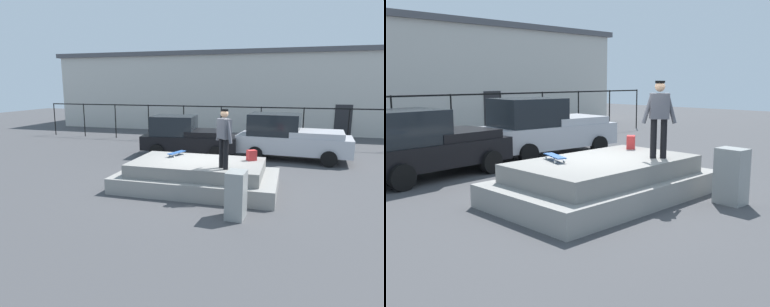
{
  "view_description": "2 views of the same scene",
  "coord_description": "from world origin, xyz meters",
  "views": [
    {
      "loc": [
        2.64,
        -10.27,
        3.2
      ],
      "look_at": [
        -0.65,
        1.09,
        0.81
      ],
      "focal_mm": 31.95,
      "sensor_mm": 36.0,
      "label": 1
    },
    {
      "loc": [
        -7.24,
        -6.73,
        2.56
      ],
      "look_at": [
        0.4,
        1.06,
        0.78
      ],
      "focal_mm": 42.41,
      "sensor_mm": 36.0,
      "label": 2
    }
  ],
  "objects": [
    {
      "name": "utility_box",
      "position": [
        1.47,
        -2.4,
        0.58
      ],
      "size": [
        0.48,
        0.63,
        1.17
      ],
      "primitive_type": "cube",
      "rotation": [
        0.0,
        0.0,
        -0.07
      ],
      "color": "gray",
      "rests_on": "ground_plane"
    },
    {
      "name": "car_silver_pickup_mid",
      "position": [
        2.62,
        4.95,
        0.96
      ],
      "size": [
        4.85,
        2.43,
        1.97
      ],
      "color": "#B7B7BC",
      "rests_on": "ground_plane"
    },
    {
      "name": "concrete_ledge",
      "position": [
        -0.09,
        -0.25,
        0.39
      ],
      "size": [
        4.91,
        2.86,
        0.86
      ],
      "color": "gray",
      "rests_on": "ground_plane"
    },
    {
      "name": "warehouse_building",
      "position": [
        0.0,
        16.23,
        2.75
      ],
      "size": [
        29.38,
        7.38,
        5.48
      ],
      "color": "beige",
      "rests_on": "ground_plane"
    },
    {
      "name": "ground_plane",
      "position": [
        0.0,
        0.0,
        0.0
      ],
      "size": [
        60.0,
        60.0,
        0.0
      ],
      "primitive_type": "plane",
      "color": "#424244"
    },
    {
      "name": "fence_row",
      "position": [
        -0.0,
        8.41,
        1.41
      ],
      "size": [
        24.06,
        0.06,
        2.05
      ],
      "color": "black",
      "rests_on": "ground_plane"
    },
    {
      "name": "skateboarder",
      "position": [
        0.87,
        -0.97,
        1.83
      ],
      "size": [
        0.59,
        0.61,
        1.68
      ],
      "color": "black",
      "rests_on": "concrete_ledge"
    },
    {
      "name": "skateboard",
      "position": [
        -0.98,
        0.36,
        0.96
      ],
      "size": [
        0.44,
        0.81,
        0.12
      ],
      "color": "#264C8C",
      "rests_on": "concrete_ledge"
    },
    {
      "name": "car_black_pickup_near",
      "position": [
        -1.89,
        4.49,
        0.9
      ],
      "size": [
        4.39,
        2.32,
        1.82
      ],
      "color": "black",
      "rests_on": "ground_plane"
    },
    {
      "name": "backpack",
      "position": [
        1.52,
        0.32,
        1.03
      ],
      "size": [
        0.34,
        0.33,
        0.33
      ],
      "primitive_type": "cube",
      "rotation": [
        0.0,
        0.0,
        0.63
      ],
      "color": "red",
      "rests_on": "concrete_ledge"
    }
  ]
}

